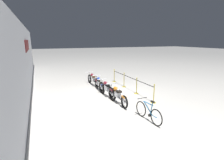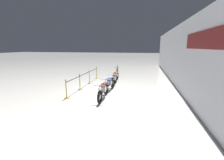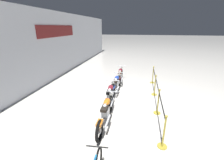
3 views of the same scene
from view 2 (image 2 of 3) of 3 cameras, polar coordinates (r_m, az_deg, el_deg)
The scene contains 11 objects.
ground_plane at distance 10.32m, azimuth -4.10°, elevation -2.80°, with size 120.00×120.00×0.00m, color silver.
back_wall at distance 9.84m, azimuth 25.98°, elevation 7.67°, with size 28.00×0.29×4.20m.
motorcycle_orange_0 at distance 11.98m, azimuth 1.43°, elevation 1.66°, with size 2.38×0.62×0.92m.
motorcycle_maroon_1 at distance 10.76m, azimuth 0.81°, elevation 0.41°, with size 2.31×0.62×0.95m.
motorcycle_blue_2 at distance 9.42m, azimuth -1.00°, elevation -1.35°, with size 2.20×0.62×0.92m.
motorcycle_maroon_3 at distance 8.06m, azimuth -3.29°, elevation -3.83°, with size 2.33×0.62×0.92m.
bicycle at distance 14.42m, azimuth 1.96°, elevation 3.17°, with size 1.71×0.48×0.95m.
stanchion_far_left at distance 11.69m, azimuth -8.17°, elevation 2.23°, with size 5.42×0.28×1.05m.
stanchion_mid_left at distance 11.50m, azimuth -8.59°, elevation 0.52°, with size 0.28×0.28×1.05m.
stanchion_mid_right at distance 9.91m, azimuth -12.13°, elevation -1.56°, with size 0.28×0.28×1.05m.
stanchion_far_right at distance 8.41m, azimuth -16.99°, elevation -4.39°, with size 0.28×0.28×1.05m.
Camera 2 is at (9.55, 2.79, 2.73)m, focal length 24.00 mm.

